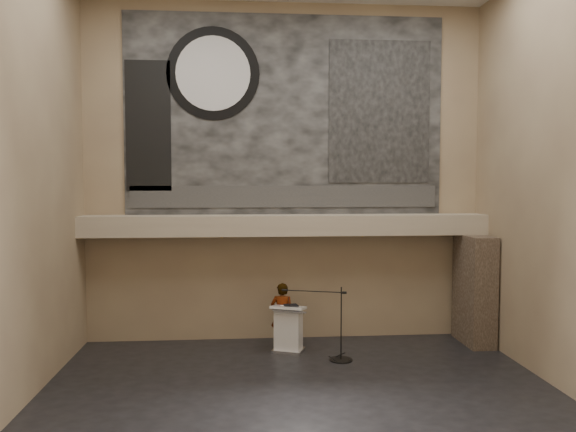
{
  "coord_description": "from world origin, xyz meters",
  "views": [
    {
      "loc": [
        -1.1,
        -10.23,
        4.02
      ],
      "look_at": [
        0.0,
        3.2,
        3.2
      ],
      "focal_mm": 35.0,
      "sensor_mm": 36.0,
      "label": 1
    }
  ],
  "objects": [
    {
      "name": "banner_text_strip",
      "position": [
        0.0,
        3.93,
        3.65
      ],
      "size": [
        7.76,
        0.02,
        0.55
      ],
      "primitive_type": "cube",
      "color": "#2E2E2E",
      "rests_on": "banner"
    },
    {
      "name": "papers",
      "position": [
        -0.09,
        2.7,
        1.1
      ],
      "size": [
        0.25,
        0.32,
        0.0
      ],
      "primitive_type": "cube",
      "rotation": [
        0.0,
        0.0,
        0.09
      ],
      "color": "white",
      "rests_on": "lectern"
    },
    {
      "name": "wall_left",
      "position": [
        -5.0,
        0.0,
        4.25
      ],
      "size": [
        0.02,
        8.0,
        8.5
      ],
      "primitive_type": "cube",
      "color": "#826B53",
      "rests_on": "floor"
    },
    {
      "name": "sprinkler_right",
      "position": [
        1.9,
        3.55,
        2.67
      ],
      "size": [
        0.04,
        0.04,
        0.06
      ],
      "primitive_type": "cylinder",
      "color": "#B2893D",
      "rests_on": "soffit"
    },
    {
      "name": "banner_clock_face",
      "position": [
        -1.8,
        3.91,
        6.7
      ],
      "size": [
        1.84,
        0.02,
        1.84
      ],
      "primitive_type": "cylinder",
      "rotation": [
        1.57,
        0.0,
        0.0
      ],
      "color": "silver",
      "rests_on": "banner"
    },
    {
      "name": "banner_building_print",
      "position": [
        2.4,
        3.93,
        5.8
      ],
      "size": [
        2.6,
        0.02,
        3.6
      ],
      "primitive_type": "cube",
      "color": "black",
      "rests_on": "banner"
    },
    {
      "name": "mic_stand",
      "position": [
        1.06,
        2.08,
        0.26
      ],
      "size": [
        1.58,
        0.67,
        1.67
      ],
      "rotation": [
        0.0,
        0.0,
        -0.29
      ],
      "color": "black",
      "rests_on": "floor"
    },
    {
      "name": "wall_back",
      "position": [
        0.0,
        4.0,
        4.25
      ],
      "size": [
        10.0,
        0.02,
        8.5
      ],
      "primitive_type": "cube",
      "color": "#826B53",
      "rests_on": "floor"
    },
    {
      "name": "soffit",
      "position": [
        0.0,
        3.6,
        2.95
      ],
      "size": [
        10.0,
        0.8,
        0.5
      ],
      "primitive_type": "cube",
      "color": "tan",
      "rests_on": "wall_back"
    },
    {
      "name": "banner_clock_rim",
      "position": [
        -1.8,
        3.93,
        6.7
      ],
      "size": [
        2.3,
        0.02,
        2.3
      ],
      "primitive_type": "cylinder",
      "rotation": [
        1.57,
        0.0,
        0.0
      ],
      "color": "black",
      "rests_on": "banner"
    },
    {
      "name": "stone_pier",
      "position": [
        4.65,
        3.15,
        1.35
      ],
      "size": [
        0.6,
        1.4,
        2.7
      ],
      "primitive_type": "cube",
      "color": "#3D3025",
      "rests_on": "floor"
    },
    {
      "name": "speaker_person",
      "position": [
        -0.14,
        3.2,
        0.79
      ],
      "size": [
        0.65,
        0.51,
        1.58
      ],
      "primitive_type": "imported",
      "rotation": [
        0.0,
        0.0,
        2.89
      ],
      "color": "white",
      "rests_on": "floor"
    },
    {
      "name": "lectern",
      "position": [
        -0.03,
        2.77,
        0.55
      ],
      "size": [
        0.91,
        0.78,
        1.14
      ],
      "rotation": [
        0.0,
        0.0,
        -0.36
      ],
      "color": "silver",
      "rests_on": "floor"
    },
    {
      "name": "banner_brick_print",
      "position": [
        -3.4,
        3.93,
        5.4
      ],
      "size": [
        1.1,
        0.02,
        3.2
      ],
      "primitive_type": "cube",
      "color": "black",
      "rests_on": "banner"
    },
    {
      "name": "binder",
      "position": [
        0.03,
        2.75,
        1.12
      ],
      "size": [
        0.35,
        0.3,
        0.04
      ],
      "primitive_type": "cube",
      "rotation": [
        0.0,
        0.0,
        0.17
      ],
      "color": "black",
      "rests_on": "lectern"
    },
    {
      "name": "sprinkler_left",
      "position": [
        -1.6,
        3.55,
        2.67
      ],
      "size": [
        0.04,
        0.04,
        0.06
      ],
      "primitive_type": "cylinder",
      "color": "#B2893D",
      "rests_on": "soffit"
    },
    {
      "name": "floor",
      "position": [
        0.0,
        0.0,
        0.0
      ],
      "size": [
        10.0,
        10.0,
        0.0
      ],
      "primitive_type": "plane",
      "color": "black",
      "rests_on": "ground"
    },
    {
      "name": "wall_front",
      "position": [
        0.0,
        -4.0,
        4.25
      ],
      "size": [
        10.0,
        0.02,
        8.5
      ],
      "primitive_type": "cube",
      "color": "#826B53",
      "rests_on": "floor"
    },
    {
      "name": "banner",
      "position": [
        0.0,
        3.97,
        5.7
      ],
      "size": [
        8.0,
        0.05,
        5.0
      ],
      "primitive_type": "cube",
      "color": "black",
      "rests_on": "wall_back"
    },
    {
      "name": "wall_right",
      "position": [
        5.0,
        0.0,
        4.25
      ],
      "size": [
        0.02,
        8.0,
        8.5
      ],
      "primitive_type": "cube",
      "color": "#826B53",
      "rests_on": "floor"
    }
  ]
}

